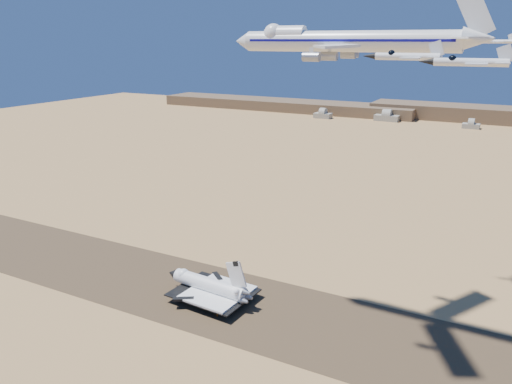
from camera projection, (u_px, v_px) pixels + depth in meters
The scene contains 13 objects.
ground at pixel (237, 304), 194.06m from camera, with size 1200.00×1200.00×0.00m, color tan.
runway at pixel (237, 304), 194.05m from camera, with size 600.00×50.00×0.06m, color #4E3A27.
ridgeline at pixel (498, 117), 608.77m from camera, with size 960.00×90.00×18.00m.
hangars at pixel (382, 118), 625.90m from camera, with size 200.50×29.50×30.00m.
shuttle at pixel (209, 286), 196.85m from camera, with size 39.94×26.26×19.64m.
carrier_747 at pixel (339, 41), 157.51m from camera, with size 82.24×63.88×20.52m.
crew_a at pixel (217, 314), 184.98m from camera, with size 0.68×0.44×1.86m, color orange.
crew_b at pixel (215, 308), 189.15m from camera, with size 0.80×0.46×1.65m, color orange.
crew_c at pixel (217, 310), 188.29m from camera, with size 0.93×0.48×1.59m, color orange.
chase_jet_a at pixel (405, 56), 103.99m from camera, with size 16.64×8.85×4.14m.
chase_jet_b at pixel (468, 62), 86.34m from camera, with size 15.39×8.27×3.83m.
chase_jet_e at pixel (435, 41), 189.45m from camera, with size 14.65×8.19×3.67m.
chase_jet_f at pixel (495, 41), 188.84m from camera, with size 15.15×8.36×3.78m.
Camera 1 is at (87.24, -149.32, 98.57)m, focal length 35.00 mm.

